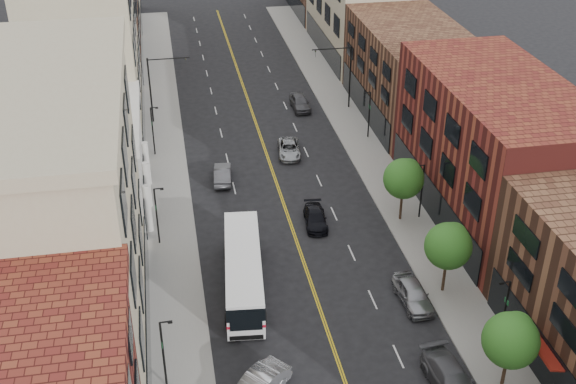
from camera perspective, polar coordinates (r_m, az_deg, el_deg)
sidewalk_left at (r=68.89m, az=-9.53°, el=1.13°), size 4.00×110.00×0.15m
sidewalk_right at (r=71.59m, az=6.64°, el=2.53°), size 4.00×110.00×0.15m
bldg_l_tanoffice at (r=45.99m, az=-18.18°, el=-3.00°), size 10.00×22.00×18.00m
bldg_l_white at (r=63.96m, az=-15.95°, el=1.92°), size 10.00×14.00×8.00m
bldg_l_far_a at (r=77.70m, az=-15.69°, el=11.03°), size 10.00×20.00×18.00m
bldg_l_far_b at (r=97.22m, az=-14.87°, el=13.95°), size 10.00×20.00×15.00m
bldg_r_mid at (r=62.30m, az=15.99°, el=3.21°), size 10.00×22.00×12.00m
bldg_r_far_a at (r=80.35m, az=9.70°, el=9.30°), size 10.00×20.00×10.00m
bldg_r_far_b at (r=98.75m, az=5.76°, el=14.71°), size 10.00×22.00×14.00m
tree_r_1 at (r=45.43m, az=17.26°, el=-10.98°), size 3.40×3.40×5.59m
tree_r_2 at (r=52.49m, az=12.61°, el=-4.06°), size 3.40×3.40×5.59m
tree_r_3 at (r=60.39m, az=9.18°, el=1.16°), size 3.40×3.40×5.59m
lamp_l_1 at (r=45.01m, az=-9.79°, el=-12.25°), size 0.81×0.55×5.05m
lamp_l_2 at (r=57.92m, az=-10.31°, el=-1.63°), size 0.81×0.55×5.05m
lamp_l_3 at (r=72.08m, az=-10.62°, el=4.97°), size 0.81×0.55×5.05m
lamp_r_1 at (r=49.41m, az=16.74°, el=-8.82°), size 0.81×0.55×5.05m
lamp_r_2 at (r=61.40m, az=10.50°, el=0.30°), size 0.81×0.55×5.05m
lamp_r_3 at (r=74.90m, az=6.41°, el=6.30°), size 0.81×0.55×5.05m
signal_mast_left at (r=78.80m, az=-10.35°, el=8.54°), size 4.49×0.18×7.20m
signal_mast_right at (r=81.23m, az=4.44°, el=9.61°), size 4.49×0.18×7.20m
city_bus at (r=52.91m, az=-3.55°, el=-6.10°), size 3.72×12.03×3.05m
car_parked_mid at (r=46.79m, az=12.81°, el=-14.29°), size 2.80×5.75×1.61m
car_parked_far at (r=52.84m, az=9.85°, el=-7.93°), size 2.12×4.80×1.61m
car_lane_behind at (r=67.49m, az=-5.20°, el=1.43°), size 1.98×4.53×1.45m
car_lane_a at (r=60.77m, az=2.18°, el=-2.07°), size 2.17×4.52×1.27m
car_lane_b at (r=71.99m, az=0.09°, el=3.43°), size 2.71×4.92×1.31m
car_lane_c at (r=82.38m, az=0.96°, el=7.11°), size 1.94×4.67×1.58m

